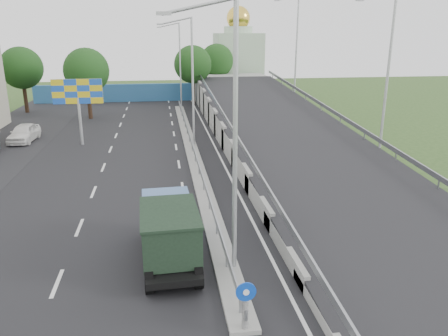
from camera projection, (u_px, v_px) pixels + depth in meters
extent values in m
cube|color=black|center=(154.00, 170.00, 30.22)|extent=(26.00, 90.00, 0.04)
cube|color=gray|center=(192.00, 152.00, 34.38)|extent=(1.00, 44.00, 0.20)
cube|color=gray|center=(343.00, 119.00, 35.42)|extent=(0.10, 50.00, 0.32)
cube|color=gray|center=(227.00, 123.00, 34.10)|extent=(0.10, 50.00, 0.32)
cube|color=gray|center=(192.00, 144.00, 34.19)|extent=(0.08, 44.00, 0.32)
cylinder|color=gray|center=(192.00, 147.00, 34.27)|extent=(0.09, 0.09, 0.60)
cylinder|color=black|center=(245.00, 311.00, 13.58)|extent=(0.20, 0.20, 1.20)
cylinder|color=#0C3FBF|center=(246.00, 292.00, 13.28)|extent=(0.64, 0.05, 0.64)
cylinder|color=white|center=(246.00, 292.00, 13.25)|extent=(0.20, 0.03, 0.20)
cylinder|color=#B2B5B7|center=(235.00, 144.00, 15.90)|extent=(0.18, 0.18, 10.00)
cylinder|color=#B2B5B7|center=(200.00, 6.00, 14.33)|extent=(2.57, 0.12, 0.66)
cube|color=#B2B5B7|center=(164.00, 13.00, 14.24)|extent=(0.50, 0.18, 0.12)
cylinder|color=#B2B5B7|center=(193.00, 84.00, 34.80)|extent=(0.18, 0.18, 10.00)
cylinder|color=#B2B5B7|center=(176.00, 21.00, 33.22)|extent=(2.57, 0.12, 0.66)
cube|color=#B2B5B7|center=(160.00, 24.00, 33.13)|extent=(0.50, 0.18, 0.12)
cylinder|color=#B2B5B7|center=(180.00, 66.00, 53.69)|extent=(0.18, 0.18, 10.00)
cylinder|color=#B2B5B7|center=(169.00, 25.00, 52.12)|extent=(2.57, 0.12, 0.66)
cube|color=#B2B5B7|center=(159.00, 27.00, 52.03)|extent=(0.50, 0.18, 0.12)
cube|color=teal|center=(148.00, 93.00, 59.96)|extent=(30.00, 0.50, 2.40)
cube|color=#B2CCAD|center=(238.00, 63.00, 68.47)|extent=(7.00, 7.00, 9.00)
cylinder|color=#B2CCAD|center=(238.00, 30.00, 66.99)|extent=(4.40, 4.40, 1.00)
sphere|color=gold|center=(238.00, 18.00, 66.48)|extent=(3.60, 3.60, 3.60)
cone|color=gold|center=(238.00, 4.00, 65.89)|extent=(0.30, 0.30, 1.20)
cylinder|color=#B2B5B7|center=(80.00, 122.00, 36.35)|extent=(0.24, 0.24, 4.00)
cube|color=gold|center=(77.00, 91.00, 35.61)|extent=(4.00, 0.20, 2.00)
cylinder|color=black|center=(89.00, 101.00, 47.55)|extent=(0.44, 0.44, 4.00)
sphere|color=#0F3713|center=(86.00, 71.00, 46.60)|extent=(4.80, 4.80, 4.80)
cylinder|color=black|center=(193.00, 90.00, 56.77)|extent=(0.44, 0.44, 4.00)
sphere|color=#0F3713|center=(193.00, 64.00, 55.82)|extent=(4.80, 4.80, 4.80)
cylinder|color=black|center=(25.00, 96.00, 51.17)|extent=(0.44, 0.44, 4.00)
sphere|color=#0F3713|center=(21.00, 68.00, 50.22)|extent=(4.80, 4.80, 4.80)
cylinder|color=black|center=(217.00, 83.00, 63.94)|extent=(0.44, 0.44, 4.00)
sphere|color=#0F3713|center=(217.00, 61.00, 62.99)|extent=(4.80, 4.80, 4.80)
cylinder|color=black|center=(147.00, 233.00, 19.55)|extent=(0.35, 1.00, 0.99)
cylinder|color=black|center=(187.00, 230.00, 19.87)|extent=(0.35, 1.00, 0.99)
cylinder|color=black|center=(148.00, 241.00, 18.79)|extent=(0.35, 1.00, 0.99)
cylinder|color=black|center=(189.00, 238.00, 19.11)|extent=(0.35, 1.00, 0.99)
cylinder|color=black|center=(149.00, 280.00, 15.85)|extent=(0.35, 1.00, 0.99)
cylinder|color=black|center=(198.00, 275.00, 16.16)|extent=(0.35, 1.00, 0.99)
cube|color=black|center=(170.00, 248.00, 17.90)|extent=(2.28, 5.64, 0.27)
cube|color=#385687|center=(166.00, 209.00, 19.61)|extent=(2.12, 1.51, 1.52)
cube|color=black|center=(165.00, 195.00, 20.14)|extent=(1.70, 0.12, 0.63)
cube|color=black|center=(166.00, 221.00, 20.61)|extent=(2.07, 0.22, 0.45)
cube|color=black|center=(170.00, 232.00, 17.10)|extent=(2.28, 3.49, 1.61)
cube|color=black|center=(169.00, 212.00, 16.85)|extent=(2.38, 3.58, 0.11)
imported|color=white|center=(24.00, 133.00, 37.84)|extent=(2.07, 4.62, 1.54)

